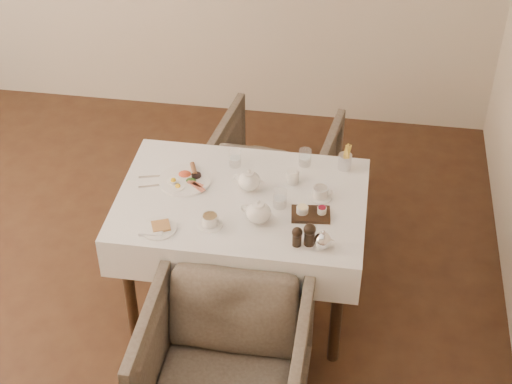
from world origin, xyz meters
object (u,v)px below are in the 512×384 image
Objects in this scene: armchair_near at (225,367)px; armchair_far at (275,171)px; teapot_centre at (249,179)px; table at (242,215)px; breakfast_plate at (185,179)px.

armchair_far is (0.02, 1.59, -0.02)m from armchair_near.
armchair_far is at bearing 93.14° from teapot_centre.
table is at bearing 92.98° from armchair_far.
armchair_near is 2.80× the size of breakfast_plate.
breakfast_plate is (-0.32, 0.10, 0.13)m from table.
armchair_near is at bearing -63.23° from breakfast_plate.
breakfast_plate is 0.35m from teapot_centre.
armchair_far is (0.07, 0.82, -0.31)m from table.
armchair_far is at bearing 89.57° from armchair_near.
table is 1.65× the size of armchair_near.
armchair_near is 4.75× the size of teapot_centre.
armchair_near is 1.06× the size of armchair_far.
armchair_near is 1.59m from armchair_far.
table is at bearing 94.08° from armchair_near.
breakfast_plate is at bearing -177.04° from teapot_centre.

